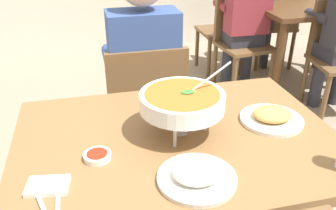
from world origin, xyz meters
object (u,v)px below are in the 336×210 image
at_px(appetizer_plate, 272,117).
at_px(dining_table_far, 308,21).
at_px(patron_bg_middle, 246,11).
at_px(diner_main, 143,69).
at_px(chair_diner_main, 146,110).
at_px(rice_plate, 197,175).
at_px(sauce_dish, 97,156).
at_px(dining_table_main, 177,164).
at_px(chair_bg_corner, 230,23).
at_px(curry_bowl, 182,102).
at_px(chair_bg_middle, 240,35).
at_px(chair_bg_right, 275,21).

bearing_deg(appetizer_plate, dining_table_far, 53.26).
bearing_deg(patron_bg_middle, diner_main, -134.81).
relative_size(chair_diner_main, appetizer_plate, 3.75).
bearing_deg(rice_plate, chair_diner_main, 89.57).
bearing_deg(sauce_dish, chair_diner_main, 69.24).
distance_m(dining_table_main, diner_main, 0.73).
distance_m(rice_plate, dining_table_far, 2.70).
relative_size(chair_bg_corner, patron_bg_middle, 0.69).
distance_m(chair_diner_main, appetizer_plate, 0.83).
height_order(curry_bowl, chair_bg_corner, curry_bowl).
distance_m(sauce_dish, chair_bg_corner, 2.83).
relative_size(diner_main, chair_bg_middle, 1.46).
bearing_deg(chair_bg_corner, diner_main, -126.38).
distance_m(chair_bg_right, chair_bg_corner, 0.49).
relative_size(dining_table_far, chair_bg_corner, 1.11).
height_order(appetizer_plate, dining_table_far, appetizer_plate).
bearing_deg(chair_bg_corner, dining_table_far, -43.85).
bearing_deg(appetizer_plate, chair_diner_main, 119.20).
relative_size(diner_main, rice_plate, 5.46).
height_order(rice_plate, chair_bg_corner, chair_bg_corner).
height_order(diner_main, rice_plate, diner_main).
bearing_deg(dining_table_far, chair_bg_corner, 136.15).
distance_m(chair_bg_middle, patron_bg_middle, 0.25).
height_order(chair_diner_main, patron_bg_middle, patron_bg_middle).
bearing_deg(dining_table_main, dining_table_far, 46.54).
height_order(chair_diner_main, chair_bg_corner, same).
bearing_deg(diner_main, chair_bg_corner, 53.62).
bearing_deg(chair_diner_main, dining_table_far, 33.10).
bearing_deg(appetizer_plate, chair_bg_middle, 68.99).
xyz_separation_m(rice_plate, appetizer_plate, (0.39, 0.27, 0.00)).
distance_m(diner_main, dining_table_far, 2.04).
bearing_deg(patron_bg_middle, chair_diner_main, -133.98).
bearing_deg(curry_bowl, chair_bg_corner, 63.30).
relative_size(curry_bowl, chair_bg_right, 0.37).
bearing_deg(appetizer_plate, rice_plate, -145.39).
xyz_separation_m(chair_diner_main, patron_bg_middle, (1.11, 1.15, 0.24)).
xyz_separation_m(rice_plate, patron_bg_middle, (1.11, 2.09, -0.05)).
bearing_deg(sauce_dish, appetizer_plate, 7.41).
bearing_deg(patron_bg_middle, dining_table_far, -2.28).
height_order(sauce_dish, patron_bg_middle, patron_bg_middle).
distance_m(chair_diner_main, patron_bg_middle, 1.61).
height_order(appetizer_plate, chair_bg_middle, chair_bg_middle).
bearing_deg(appetizer_plate, chair_bg_right, 60.40).
bearing_deg(chair_bg_corner, appetizer_plate, -109.17).
height_order(chair_bg_middle, chair_bg_corner, same).
xyz_separation_m(dining_table_far, patron_bg_middle, (-0.62, 0.02, 0.11)).
distance_m(dining_table_main, rice_plate, 0.29).
relative_size(sauce_dish, chair_bg_right, 0.10).
xyz_separation_m(diner_main, chair_bg_corner, (1.18, 1.61, -0.24)).
bearing_deg(dining_table_far, chair_bg_right, 95.55).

